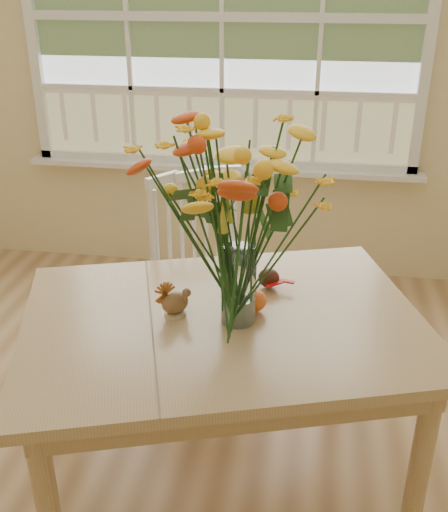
# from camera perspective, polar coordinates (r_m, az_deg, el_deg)

# --- Properties ---
(wall_back) EXTENTS (4.00, 0.02, 2.70)m
(wall_back) POSITION_cam_1_polar(r_m,az_deg,el_deg) (3.63, -0.11, 18.72)
(wall_back) COLOR beige
(wall_back) RESTS_ON floor
(window) EXTENTS (2.42, 0.12, 1.74)m
(window) POSITION_cam_1_polar(r_m,az_deg,el_deg) (3.57, -0.21, 21.53)
(window) COLOR silver
(window) RESTS_ON wall_back
(dining_table) EXTENTS (1.57, 1.32, 0.72)m
(dining_table) POSITION_cam_1_polar(r_m,az_deg,el_deg) (2.08, -0.09, -7.99)
(dining_table) COLOR tan
(dining_table) RESTS_ON floor
(windsor_chair) EXTENTS (0.61, 0.60, 0.96)m
(windsor_chair) POSITION_cam_1_polar(r_m,az_deg,el_deg) (2.74, -1.98, -1.37)
(windsor_chair) COLOR white
(windsor_chair) RESTS_ON floor
(flower_vase) EXTENTS (0.55, 0.55, 0.65)m
(flower_vase) POSITION_cam_1_polar(r_m,az_deg,el_deg) (1.84, 1.46, 4.34)
(flower_vase) COLOR white
(flower_vase) RESTS_ON dining_table
(pumpkin) EXTENTS (0.10, 0.10, 0.08)m
(pumpkin) POSITION_cam_1_polar(r_m,az_deg,el_deg) (2.05, 2.74, -4.34)
(pumpkin) COLOR orange
(pumpkin) RESTS_ON dining_table
(turkey_figurine) EXTENTS (0.12, 0.11, 0.12)m
(turkey_figurine) POSITION_cam_1_polar(r_m,az_deg,el_deg) (2.03, -4.69, -4.45)
(turkey_figurine) COLOR #CCB78C
(turkey_figurine) RESTS_ON dining_table
(dark_gourd) EXTENTS (0.13, 0.08, 0.07)m
(dark_gourd) POSITION_cam_1_polar(r_m,az_deg,el_deg) (2.21, 4.28, -2.18)
(dark_gourd) COLOR #38160F
(dark_gourd) RESTS_ON dining_table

